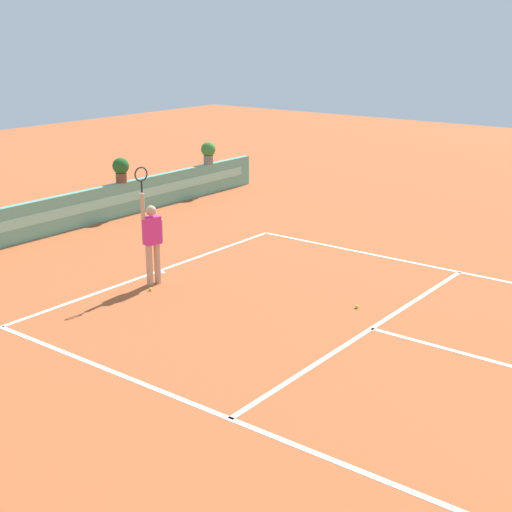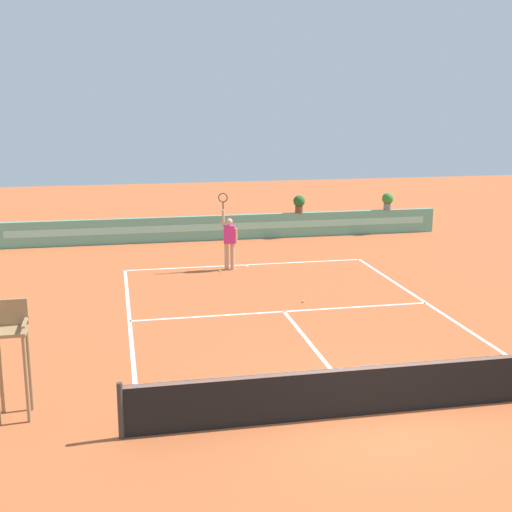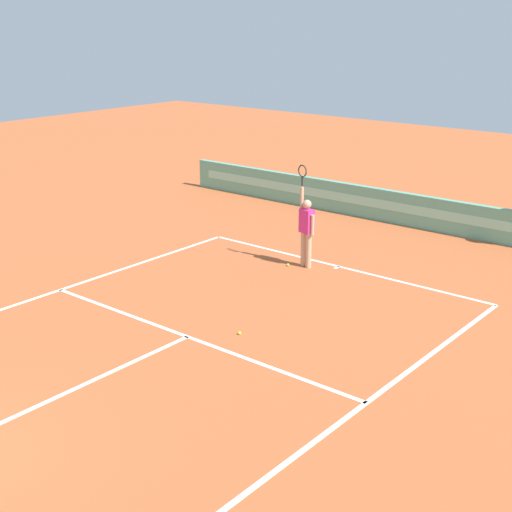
# 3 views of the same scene
# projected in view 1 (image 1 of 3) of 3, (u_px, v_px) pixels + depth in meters

# --- Properties ---
(ground_plane) EXTENTS (60.00, 60.00, 0.00)m
(ground_plane) POSITION_uv_depth(u_px,v_px,m) (391.00, 334.00, 13.22)
(ground_plane) COLOR #B2562D
(court_lines) EXTENTS (8.32, 11.94, 0.01)m
(court_lines) POSITION_uv_depth(u_px,v_px,m) (356.00, 324.00, 13.64)
(court_lines) COLOR white
(court_lines) RESTS_ON ground
(back_wall_barrier) EXTENTS (18.00, 0.21, 1.00)m
(back_wall_barrier) POSITION_uv_depth(u_px,v_px,m) (35.00, 220.00, 19.10)
(back_wall_barrier) COLOR #60A88E
(back_wall_barrier) RESTS_ON ground
(tennis_player) EXTENTS (0.61, 0.30, 2.58)m
(tennis_player) POSITION_uv_depth(u_px,v_px,m) (152.00, 237.00, 15.52)
(tennis_player) COLOR tan
(tennis_player) RESTS_ON ground
(tennis_ball_near_baseline) EXTENTS (0.07, 0.07, 0.07)m
(tennis_ball_near_baseline) POSITION_uv_depth(u_px,v_px,m) (150.00, 289.00, 15.39)
(tennis_ball_near_baseline) COLOR #CCE033
(tennis_ball_near_baseline) RESTS_ON ground
(tennis_ball_mid_court) EXTENTS (0.07, 0.07, 0.07)m
(tennis_ball_mid_court) POSITION_uv_depth(u_px,v_px,m) (357.00, 307.00, 14.43)
(tennis_ball_mid_court) COLOR #CCE033
(tennis_ball_mid_court) RESTS_ON ground
(potted_plant_far_right) EXTENTS (0.48, 0.48, 0.72)m
(potted_plant_far_right) POSITION_uv_depth(u_px,v_px,m) (208.00, 151.00, 24.10)
(potted_plant_far_right) COLOR gray
(potted_plant_far_right) RESTS_ON back_wall_barrier
(potted_plant_right) EXTENTS (0.48, 0.48, 0.72)m
(potted_plant_right) POSITION_uv_depth(u_px,v_px,m) (121.00, 168.00, 21.17)
(potted_plant_right) COLOR brown
(potted_plant_right) RESTS_ON back_wall_barrier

